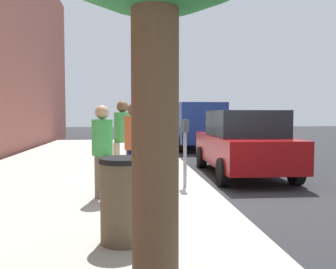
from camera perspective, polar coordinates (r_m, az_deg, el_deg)
The scene contains 10 objects.
ground_plane at distance 7.84m, azimuth 6.65°, elevation -9.06°, with size 80.00×80.00×0.00m, color #2B2B2D.
sidewalk_slab at distance 7.75m, azimuth -15.82°, elevation -8.74°, with size 28.00×6.00×0.15m, color #B7B2A8.
parking_meter at distance 7.42m, azimuth 2.76°, elevation -0.64°, with size 0.36×0.12×1.41m.
pedestrian_at_meter at distance 7.04m, azimuth -5.47°, elevation -0.78°, with size 0.50×0.38×1.74m.
pedestrian_bystander at distance 6.37m, azimuth -10.51°, elevation -1.68°, with size 0.48×0.37×1.68m.
parking_officer at distance 8.30m, azimuth -7.28°, elevation 0.30°, with size 0.43×0.43×1.84m.
parked_sedan_near at distance 9.85m, azimuth 11.96°, elevation -1.32°, with size 4.45×2.06×1.77m.
parked_van_far at distance 17.35m, azimuth 4.05°, elevation 1.89°, with size 5.24×2.21×2.18m.
traffic_signal at distance 15.93m, azimuth -1.77°, elevation 6.52°, with size 0.24×0.44×3.60m.
trash_bin at distance 4.31m, azimuth -7.08°, elevation -10.36°, with size 0.59×0.59×1.01m.
Camera 1 is at (-7.47, 1.69, 1.67)m, focal length 37.95 mm.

